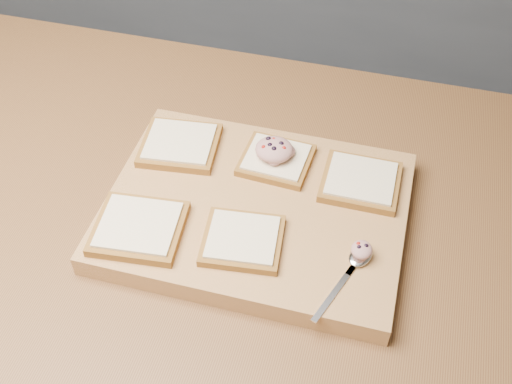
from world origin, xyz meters
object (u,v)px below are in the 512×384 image
cutting_board (256,211)px  bread_far_center (276,160)px  spoon (357,261)px  tuna_salad_dollop (274,149)px

cutting_board → bread_far_center: 0.10m
cutting_board → spoon: (0.17, -0.07, 0.02)m
bread_far_center → tuna_salad_dollop: size_ratio=1.90×
tuna_salad_dollop → spoon: 0.24m
bread_far_center → spoon: bearing=-46.5°
cutting_board → tuna_salad_dollop: size_ratio=7.45×
tuna_salad_dollop → spoon: (0.16, -0.17, -0.03)m
spoon → bread_far_center: bearing=133.5°
cutting_board → spoon: spoon is taller
tuna_salad_dollop → spoon: tuna_salad_dollop is taller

